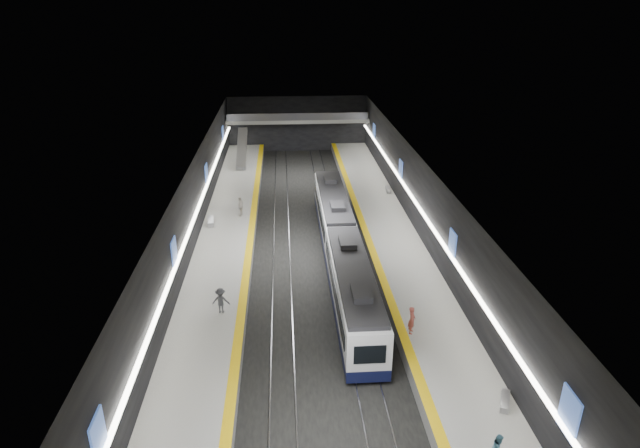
{
  "coord_description": "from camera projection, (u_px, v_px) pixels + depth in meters",
  "views": [
    {
      "loc": [
        -2.06,
        -42.18,
        21.09
      ],
      "look_at": [
        1.01,
        1.97,
        2.2
      ],
      "focal_mm": 30.0,
      "sensor_mm": 36.0,
      "label": 1
    }
  ],
  "objects": [
    {
      "name": "bench_right_near",
      "position": [
        505.0,
        401.0,
        28.49
      ],
      "size": [
        1.07,
        1.64,
        0.39
      ],
      "primitive_type": "cube",
      "rotation": [
        0.0,
        0.0,
        -0.43
      ],
      "color": "#99999E",
      "rests_on": "platform_right"
    },
    {
      "name": "rails",
      "position": [
        310.0,
        255.0,
        47.09
      ],
      "size": [
        6.52,
        70.0,
        0.12
      ],
      "color": "gray",
      "rests_on": "ground"
    },
    {
      "name": "ad_posters",
      "position": [
        309.0,
        204.0,
        46.26
      ],
      "size": [
        19.94,
        53.5,
        2.2
      ],
      "color": "#3859AA",
      "rests_on": "wall_left"
    },
    {
      "name": "passenger_right_b",
      "position": [
        499.0,
        448.0,
        24.81
      ],
      "size": [
        0.9,
        0.94,
        1.53
      ],
      "primitive_type": "imported",
      "rotation": [
        0.0,
        0.0,
        0.95
      ],
      "color": "teal",
      "rests_on": "platform_right"
    },
    {
      "name": "tactile_strip_left",
      "position": [
        249.0,
        247.0,
        46.37
      ],
      "size": [
        0.6,
        70.0,
        0.02
      ],
      "primitive_type": "cube",
      "color": "yellow",
      "rests_on": "platform_left"
    },
    {
      "name": "cove_light_left",
      "position": [
        194.0,
        219.0,
        44.99
      ],
      "size": [
        0.25,
        68.6,
        0.12
      ],
      "primitive_type": "cube",
      "color": "white",
      "rests_on": "wall_left"
    },
    {
      "name": "wall_back",
      "position": [
        297.0,
        124.0,
        77.65
      ],
      "size": [
        20.0,
        0.04,
        8.0
      ],
      "primitive_type": "cube",
      "color": "black",
      "rests_on": "ground"
    },
    {
      "name": "tactile_strip_right",
      "position": [
        370.0,
        244.0,
        47.05
      ],
      "size": [
        0.6,
        70.0,
        0.02
      ],
      "primitive_type": "cube",
      "color": "yellow",
      "rests_on": "platform_right"
    },
    {
      "name": "platform_right",
      "position": [
        394.0,
        248.0,
        47.39
      ],
      "size": [
        5.0,
        70.0,
        1.0
      ],
      "primitive_type": "cube",
      "color": "slate",
      "rests_on": "ground"
    },
    {
      "name": "wall_right",
      "position": [
        425.0,
        211.0,
        46.18
      ],
      "size": [
        0.04,
        70.0,
        8.0
      ],
      "primitive_type": "cube",
      "color": "black",
      "rests_on": "ground"
    },
    {
      "name": "train",
      "position": [
        342.0,
        244.0,
        44.16
      ],
      "size": [
        2.69,
        30.04,
        3.6
      ],
      "color": "black",
      "rests_on": "ground"
    },
    {
      "name": "ground",
      "position": [
        310.0,
        256.0,
        47.11
      ],
      "size": [
        70.0,
        70.0,
        0.0
      ],
      "primitive_type": "plane",
      "color": "black",
      "rests_on": "ground"
    },
    {
      "name": "wall_left",
      "position": [
        191.0,
        217.0,
        44.9
      ],
      "size": [
        0.04,
        70.0,
        8.0
      ],
      "primitive_type": "cube",
      "color": "black",
      "rests_on": "ground"
    },
    {
      "name": "tile_surface_left",
      "position": [
        224.0,
        248.0,
        46.24
      ],
      "size": [
        5.0,
        70.0,
        0.02
      ],
      "primitive_type": "cube",
      "color": "#9A9A95",
      "rests_on": "platform_left"
    },
    {
      "name": "cove_light_right",
      "position": [
        423.0,
        213.0,
        46.24
      ],
      "size": [
        0.25,
        68.6,
        0.12
      ],
      "primitive_type": "cube",
      "color": "white",
      "rests_on": "wall_right"
    },
    {
      "name": "bench_right_far",
      "position": [
        388.0,
        189.0,
        59.71
      ],
      "size": [
        0.63,
        1.79,
        0.43
      ],
      "primitive_type": "cube",
      "rotation": [
        0.0,
        0.0,
        -0.08
      ],
      "color": "#99999E",
      "rests_on": "platform_right"
    },
    {
      "name": "passenger_left_b",
      "position": [
        221.0,
        301.0,
        36.5
      ],
      "size": [
        1.26,
        0.79,
        1.86
      ],
      "primitive_type": "imported",
      "rotation": [
        0.0,
        0.0,
        3.05
      ],
      "color": "#404248",
      "rests_on": "platform_left"
    },
    {
      "name": "mezzanine_bridge",
      "position": [
        298.0,
        120.0,
        75.34
      ],
      "size": [
        20.0,
        3.0,
        1.5
      ],
      "color": "gray",
      "rests_on": "wall_left"
    },
    {
      "name": "passenger_right_a",
      "position": [
        412.0,
        320.0,
        34.27
      ],
      "size": [
        0.65,
        0.8,
        1.89
      ],
      "primitive_type": "imported",
      "rotation": [
        0.0,
        0.0,
        1.24
      ],
      "color": "#B85044",
      "rests_on": "platform_right"
    },
    {
      "name": "escalator",
      "position": [
        242.0,
        148.0,
        69.35
      ],
      "size": [
        1.2,
        7.5,
        3.92
      ],
      "primitive_type": "cube",
      "rotation": [
        0.44,
        0.0,
        0.0
      ],
      "color": "#99999E",
      "rests_on": "platform_left"
    },
    {
      "name": "passenger_left_a",
      "position": [
        241.0,
        207.0,
        52.72
      ],
      "size": [
        0.76,
        1.24,
        1.97
      ],
      "primitive_type": "imported",
      "rotation": [
        0.0,
        0.0,
        -1.83
      ],
      "color": "beige",
      "rests_on": "platform_left"
    },
    {
      "name": "tile_surface_right",
      "position": [
        395.0,
        243.0,
        47.19
      ],
      "size": [
        5.0,
        70.0,
        0.02
      ],
      "primitive_type": "cube",
      "color": "#9A9A95",
      "rests_on": "platform_right"
    },
    {
      "name": "ceiling",
      "position": [
        309.0,
        169.0,
        43.97
      ],
      "size": [
        20.0,
        70.0,
        0.04
      ],
      "primitive_type": "cube",
      "rotation": [
        3.14,
        0.0,
        0.0
      ],
      "color": "beige",
      "rests_on": "wall_left"
    },
    {
      "name": "platform_left",
      "position": [
        224.0,
        253.0,
        46.44
      ],
      "size": [
        5.0,
        70.0,
        1.0
      ],
      "primitive_type": "cube",
      "color": "slate",
      "rests_on": "ground"
    },
    {
      "name": "bench_left_far",
      "position": [
        211.0,
        222.0,
        51.06
      ],
      "size": [
        0.82,
        2.05,
        0.49
      ],
      "primitive_type": "cube",
      "rotation": [
        0.0,
        0.0,
        0.14
      ],
      "color": "#99999E",
      "rests_on": "platform_left"
    }
  ]
}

